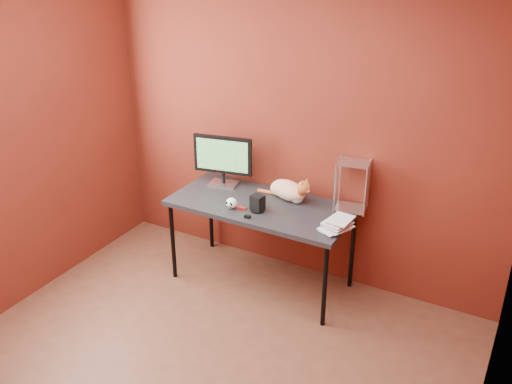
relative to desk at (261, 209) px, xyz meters
The scene contains 11 objects.
room 1.57m from the desk, 83.75° to the right, with size 3.52×3.52×2.61m.
desk is the anchor object (origin of this frame).
monitor 0.58m from the desk, 159.94° to the left, with size 0.51×0.21×0.45m.
cat 0.27m from the desk, 49.66° to the left, with size 0.51×0.28×0.24m.
skull_mug 0.27m from the desk, 132.20° to the right, with size 0.09×0.09×0.09m.
speaker 0.18m from the desk, 75.59° to the right, with size 0.12×0.12×0.14m.
book_stack 0.86m from the desk, ahead, with size 0.24×0.26×1.06m.
wire_rack 0.76m from the desk, 21.03° to the left, with size 0.27×0.23×0.41m.
pocket_knife 0.20m from the desk, 120.32° to the right, with size 0.08×0.02×0.02m, color #B30D13.
black_gadget 0.28m from the desk, 85.40° to the right, with size 0.05×0.03×0.02m, color black.
washer 0.20m from the desk, 129.44° to the right, with size 0.05×0.05×0.00m, color #B9B9BF.
Camera 1 is at (1.81, -2.31, 2.80)m, focal length 40.00 mm.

